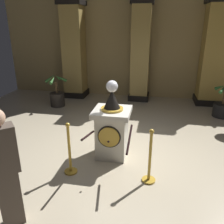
# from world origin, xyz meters

# --- Properties ---
(ground_plane) EXTENTS (10.29, 10.29, 0.00)m
(ground_plane) POSITION_xyz_m (0.00, 0.00, 0.00)
(ground_plane) COLOR beige
(back_wall) EXTENTS (10.29, 0.16, 3.48)m
(back_wall) POSITION_xyz_m (0.00, 4.37, 1.74)
(back_wall) COLOR tan
(back_wall) RESTS_ON ground_plane
(pedestal_clock) EXTENTS (0.73, 0.73, 1.59)m
(pedestal_clock) POSITION_xyz_m (-0.22, -0.17, 0.63)
(pedestal_clock) COLOR silver
(pedestal_clock) RESTS_ON ground_plane
(stanchion_near) EXTENTS (0.24, 0.24, 1.00)m
(stanchion_near) POSITION_xyz_m (-0.86, -0.92, 0.35)
(stanchion_near) COLOR gold
(stanchion_near) RESTS_ON ground_plane
(stanchion_far) EXTENTS (0.24, 0.24, 1.00)m
(stanchion_far) POSITION_xyz_m (0.57, -0.91, 0.35)
(stanchion_far) COLOR gold
(stanchion_far) RESTS_ON ground_plane
(velvet_rope) EXTENTS (0.76, 0.73, 0.22)m
(velvet_rope) POSITION_xyz_m (-0.14, -0.91, 0.79)
(velvet_rope) COLOR black
(column_left) EXTENTS (0.84, 0.84, 3.34)m
(column_left) POSITION_xyz_m (-2.39, 3.88, 1.66)
(column_left) COLOR black
(column_left) RESTS_ON ground_plane
(column_right) EXTENTS (0.92, 0.92, 3.34)m
(column_right) POSITION_xyz_m (2.39, 3.88, 1.66)
(column_right) COLOR black
(column_right) RESTS_ON ground_plane
(column_centre_rear) EXTENTS (0.74, 0.74, 3.34)m
(column_centre_rear) POSITION_xyz_m (0.00, 3.88, 1.66)
(column_centre_rear) COLOR black
(column_centre_rear) RESTS_ON ground_plane
(potted_palm_left) EXTENTS (0.74, 0.74, 1.10)m
(potted_palm_left) POSITION_xyz_m (-2.61, 2.60, 0.32)
(potted_palm_left) COLOR #2D2823
(potted_palm_left) RESTS_ON ground_plane
(potted_palm_right) EXTENTS (0.61, 0.64, 1.02)m
(potted_palm_right) POSITION_xyz_m (2.57, 2.60, 0.29)
(potted_palm_right) COLOR black
(potted_palm_right) RESTS_ON ground_plane
(bystander_guest) EXTENTS (0.41, 0.40, 1.68)m
(bystander_guest) POSITION_xyz_m (-1.21, -2.19, 0.89)
(bystander_guest) COLOR brown
(bystander_guest) RESTS_ON ground_plane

